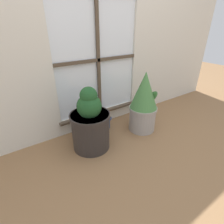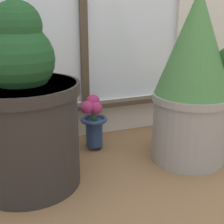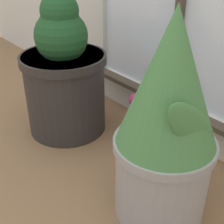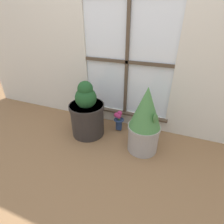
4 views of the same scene
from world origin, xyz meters
The scene contains 5 objects.
ground_plane centered at (0.00, 0.00, 0.00)m, with size 10.00×10.00×0.00m, color olive.
wall_with_window centered at (0.00, 0.61, 1.28)m, with size 4.40×0.10×2.50m.
potted_plant_left centered at (-0.35, 0.21, 0.29)m, with size 0.41×0.41×0.68m.
potted_plant_right centered at (0.35, 0.16, 0.36)m, with size 0.34×0.34×0.73m.
flower_vase centered at (-0.02, 0.41, 0.15)m, with size 0.13×0.13×0.27m.
Camera 1 is at (-1.03, -1.18, 1.21)m, focal length 28.00 mm.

